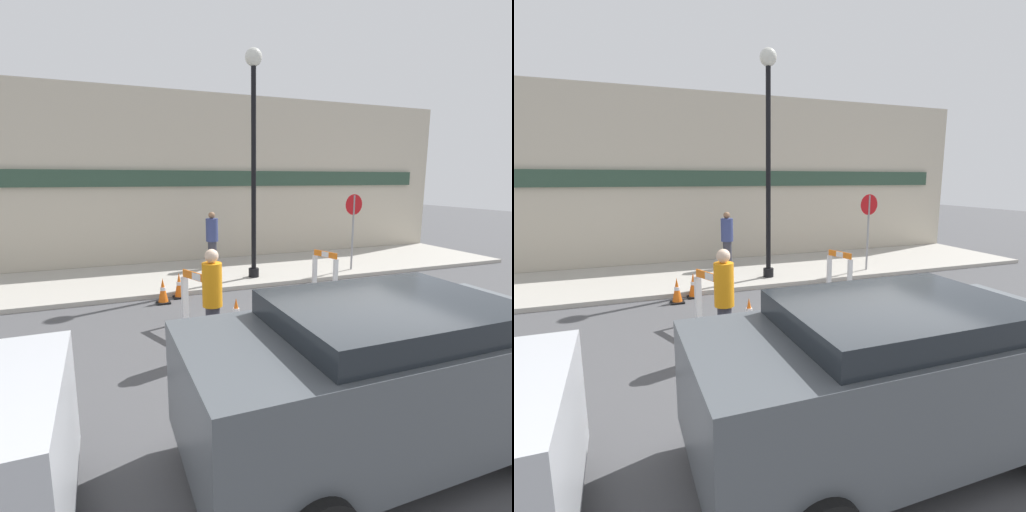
# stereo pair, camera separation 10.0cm
# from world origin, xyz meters

# --- Properties ---
(ground_plane) EXTENTS (60.00, 60.00, 0.00)m
(ground_plane) POSITION_xyz_m (0.00, 0.00, 0.00)
(ground_plane) COLOR #4C4C4F
(sidewalk_slab) EXTENTS (18.00, 3.71, 0.11)m
(sidewalk_slab) POSITION_xyz_m (0.00, 6.35, 0.06)
(sidewalk_slab) COLOR #ADA89E
(sidewalk_slab) RESTS_ON ground_plane
(storefront_facade) EXTENTS (18.00, 0.22, 5.50)m
(storefront_facade) POSITION_xyz_m (0.00, 8.28, 2.75)
(storefront_facade) COLOR #BCB29E
(storefront_facade) RESTS_ON ground_plane
(streetlamp_post) EXTENTS (0.44, 0.44, 5.89)m
(streetlamp_post) POSITION_xyz_m (0.31, 5.27, 3.86)
(streetlamp_post) COLOR black
(streetlamp_post) RESTS_ON sidewalk_slab
(stop_sign) EXTENTS (0.60, 0.08, 2.23)m
(stop_sign) POSITION_xyz_m (3.38, 5.09, 1.61)
(stop_sign) COLOR gray
(stop_sign) RESTS_ON sidewalk_slab
(barricade_0) EXTENTS (0.35, 0.77, 0.97)m
(barricade_0) POSITION_xyz_m (1.72, 3.86, 0.52)
(barricade_0) COLOR white
(barricade_0) RESTS_ON ground_plane
(barricade_1) EXTENTS (0.46, 0.87, 1.07)m
(barricade_1) POSITION_xyz_m (-1.96, 2.33, 0.58)
(barricade_1) COLOR white
(barricade_1) RESTS_ON ground_plane
(traffic_cone_0) EXTENTS (0.30, 0.30, 0.59)m
(traffic_cone_0) POSITION_xyz_m (-2.34, 4.10, 0.28)
(traffic_cone_0) COLOR black
(traffic_cone_0) RESTS_ON ground_plane
(traffic_cone_1) EXTENTS (0.30, 0.30, 0.73)m
(traffic_cone_1) POSITION_xyz_m (0.14, 0.96, 0.35)
(traffic_cone_1) COLOR black
(traffic_cone_1) RESTS_ON ground_plane
(traffic_cone_2) EXTENTS (0.30, 0.30, 0.61)m
(traffic_cone_2) POSITION_xyz_m (-1.92, 4.40, 0.29)
(traffic_cone_2) COLOR black
(traffic_cone_2) RESTS_ON ground_plane
(traffic_cone_3) EXTENTS (0.30, 0.30, 0.57)m
(traffic_cone_3) POSITION_xyz_m (-1.27, 2.10, 0.27)
(traffic_cone_3) COLOR black
(traffic_cone_3) RESTS_ON ground_plane
(person_worker) EXTENTS (0.44, 0.44, 1.73)m
(person_worker) POSITION_xyz_m (-2.01, 1.03, 0.94)
(person_worker) COLOR #33333D
(person_worker) RESTS_ON ground_plane
(person_pedestrian) EXTENTS (0.45, 0.45, 1.71)m
(person_pedestrian) POSITION_xyz_m (-0.46, 6.78, 1.03)
(person_pedestrian) COLOR #33333D
(person_pedestrian) RESTS_ON sidewalk_slab
(parked_car_1) EXTENTS (4.04, 1.98, 1.63)m
(parked_car_1) POSITION_xyz_m (-1.00, -1.81, 0.93)
(parked_car_1) COLOR #4C5156
(parked_car_1) RESTS_ON ground_plane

